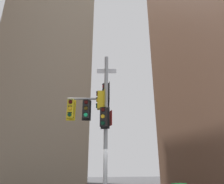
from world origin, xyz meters
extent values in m
cube|color=tan|center=(-1.50, 22.32, 23.01)|extent=(12.56, 12.56, 46.02)
cylinder|color=#9EA0A3|center=(0.00, 0.00, 3.89)|extent=(0.20, 0.20, 7.78)
cylinder|color=#9EA0A3|center=(0.53, 1.18, 6.54)|extent=(1.17, 2.40, 0.11)
cylinder|color=#9EA0A3|center=(-0.95, 0.44, 5.18)|extent=(1.96, 0.99, 0.11)
cube|color=black|center=(0.55, 0.74, 5.94)|extent=(0.23, 0.45, 1.14)
cube|color=black|center=(0.37, 0.82, 5.94)|extent=(0.45, 0.45, 1.00)
cylinder|color=red|center=(0.19, 0.91, 6.29)|extent=(0.14, 0.21, 0.20)
cube|color=black|center=(0.19, 0.91, 6.41)|extent=(0.16, 0.23, 0.02)
cylinder|color=#3C2C06|center=(0.19, 0.91, 5.94)|extent=(0.14, 0.21, 0.20)
cube|color=black|center=(0.19, 0.91, 6.06)|extent=(0.16, 0.23, 0.02)
cylinder|color=#06311C|center=(0.19, 0.91, 5.59)|extent=(0.14, 0.21, 0.20)
cube|color=black|center=(0.19, 0.91, 5.71)|extent=(0.16, 0.23, 0.02)
cube|color=black|center=(0.84, 1.39, 5.94)|extent=(0.23, 0.45, 1.14)
cube|color=black|center=(0.67, 1.47, 5.94)|extent=(0.45, 0.45, 1.00)
cylinder|color=red|center=(0.48, 1.55, 6.29)|extent=(0.14, 0.21, 0.20)
cube|color=black|center=(0.48, 1.55, 6.41)|extent=(0.16, 0.23, 0.02)
cylinder|color=#3C2C06|center=(0.48, 1.55, 5.94)|extent=(0.14, 0.21, 0.20)
cube|color=black|center=(0.48, 1.55, 6.06)|extent=(0.16, 0.23, 0.02)
cylinder|color=#06311C|center=(0.48, 1.55, 5.59)|extent=(0.14, 0.21, 0.20)
cube|color=black|center=(0.48, 1.55, 5.71)|extent=(0.16, 0.23, 0.02)
cube|color=black|center=(1.13, 2.04, 5.94)|extent=(0.23, 0.45, 1.14)
cube|color=black|center=(0.96, 2.12, 5.94)|extent=(0.45, 0.45, 1.00)
cylinder|color=#360605|center=(0.78, 2.20, 6.29)|extent=(0.14, 0.21, 0.20)
cube|color=black|center=(0.77, 2.20, 6.41)|extent=(0.16, 0.23, 0.02)
cylinder|color=yellow|center=(0.78, 2.20, 5.94)|extent=(0.14, 0.21, 0.20)
cube|color=black|center=(0.77, 2.20, 6.06)|extent=(0.16, 0.23, 0.02)
cylinder|color=#06311C|center=(0.78, 2.20, 5.59)|extent=(0.14, 0.21, 0.20)
cube|color=black|center=(0.77, 2.20, 5.71)|extent=(0.16, 0.23, 0.02)
cube|color=black|center=(-0.87, 0.62, 4.58)|extent=(0.45, 0.23, 1.14)
cube|color=black|center=(-0.95, 0.44, 4.58)|extent=(0.45, 0.45, 1.00)
cylinder|color=#360605|center=(-1.04, 0.26, 4.93)|extent=(0.21, 0.14, 0.20)
cube|color=black|center=(-1.04, 0.26, 5.05)|extent=(0.23, 0.16, 0.02)
cylinder|color=#3C2C06|center=(-1.04, 0.26, 4.58)|extent=(0.21, 0.14, 0.20)
cube|color=black|center=(-1.04, 0.26, 4.70)|extent=(0.23, 0.16, 0.02)
cylinder|color=#19C672|center=(-1.04, 0.26, 4.23)|extent=(0.21, 0.14, 0.20)
cube|color=black|center=(-1.04, 0.26, 4.35)|extent=(0.23, 0.16, 0.02)
cube|color=yellow|center=(-1.64, 0.97, 4.58)|extent=(0.45, 0.23, 1.14)
cube|color=yellow|center=(-1.72, 0.80, 4.58)|extent=(0.45, 0.45, 1.00)
cylinder|color=#360605|center=(-1.80, 0.62, 4.93)|extent=(0.21, 0.14, 0.20)
cube|color=black|center=(-1.81, 0.61, 5.05)|extent=(0.23, 0.16, 0.02)
cylinder|color=yellow|center=(-1.80, 0.62, 4.58)|extent=(0.21, 0.14, 0.20)
cube|color=black|center=(-1.81, 0.61, 4.70)|extent=(0.23, 0.16, 0.02)
cylinder|color=#06311C|center=(-1.80, 0.62, 4.23)|extent=(0.21, 0.14, 0.20)
cube|color=black|center=(-1.81, 0.61, 4.35)|extent=(0.23, 0.16, 0.02)
cube|color=gold|center=(-0.11, 0.04, 5.08)|extent=(0.19, 0.46, 1.14)
cube|color=gold|center=(-0.28, 0.10, 5.08)|extent=(0.44, 0.44, 1.00)
cylinder|color=#360605|center=(-0.47, 0.17, 5.43)|extent=(0.12, 0.21, 0.20)
cube|color=black|center=(-0.48, 0.17, 5.55)|extent=(0.14, 0.23, 0.02)
cylinder|color=yellow|center=(-0.47, 0.17, 5.08)|extent=(0.12, 0.21, 0.20)
cube|color=black|center=(-0.48, 0.17, 5.20)|extent=(0.14, 0.23, 0.02)
cylinder|color=#06311C|center=(-0.47, 0.17, 4.73)|extent=(0.12, 0.21, 0.20)
cube|color=black|center=(-0.48, 0.17, 4.85)|extent=(0.14, 0.23, 0.02)
cube|color=black|center=(-0.07, -0.08, 4.07)|extent=(0.38, 0.34, 1.14)
cube|color=black|center=(-0.20, -0.22, 4.07)|extent=(0.48, 0.48, 1.00)
cylinder|color=#360605|center=(-0.34, -0.37, 4.42)|extent=(0.19, 0.18, 0.20)
cube|color=black|center=(-0.34, -0.38, 4.54)|extent=(0.21, 0.20, 0.02)
cylinder|color=yellow|center=(-0.34, -0.37, 4.07)|extent=(0.19, 0.18, 0.20)
cube|color=black|center=(-0.34, -0.38, 4.19)|extent=(0.21, 0.20, 0.02)
cylinder|color=#06311C|center=(-0.34, -0.37, 3.72)|extent=(0.19, 0.18, 0.20)
cube|color=black|center=(-0.34, -0.38, 3.84)|extent=(0.21, 0.20, 0.02)
cube|color=white|center=(0.16, 0.31, 7.04)|extent=(1.05, 0.53, 0.28)
cube|color=#19479E|center=(0.16, 0.31, 7.04)|extent=(1.01, 0.51, 0.24)
cube|color=red|center=(0.22, -0.01, 4.09)|extent=(0.06, 0.64, 0.80)
cube|color=white|center=(0.22, -0.01, 4.09)|extent=(0.05, 0.60, 0.76)
camera|label=1|loc=(-4.44, -10.02, 1.41)|focal=33.97mm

